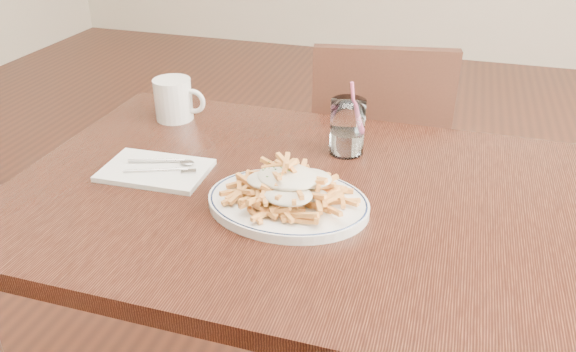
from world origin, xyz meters
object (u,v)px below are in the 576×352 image
(table, at_px, (301,222))
(coffee_mug, at_px, (174,99))
(fries_plate, at_px, (288,203))
(loaded_fries, at_px, (288,182))
(chair_far, at_px, (376,154))
(water_glass, at_px, (347,130))

(table, height_order, coffee_mug, coffee_mug)
(fries_plate, bearing_deg, coffee_mug, 141.06)
(table, relative_size, loaded_fries, 4.70)
(table, relative_size, chair_far, 1.36)
(water_glass, bearing_deg, coffee_mug, 172.54)
(table, xyz_separation_m, fries_plate, (-0.01, -0.07, 0.09))
(chair_far, xyz_separation_m, water_glass, (-0.01, -0.50, 0.30))
(chair_far, xyz_separation_m, coffee_mug, (-0.47, -0.44, 0.30))
(fries_plate, relative_size, water_glass, 2.10)
(coffee_mug, bearing_deg, table, -31.98)
(table, bearing_deg, chair_far, 85.15)
(fries_plate, xyz_separation_m, loaded_fries, (0.00, 0.00, 0.05))
(loaded_fries, xyz_separation_m, coffee_mug, (-0.41, 0.33, -0.00))
(chair_far, height_order, loaded_fries, chair_far)
(water_glass, xyz_separation_m, coffee_mug, (-0.46, 0.06, -0.00))
(fries_plate, bearing_deg, chair_far, 85.14)
(loaded_fries, relative_size, coffee_mug, 1.88)
(coffee_mug, bearing_deg, fries_plate, -38.94)
(chair_far, distance_m, coffee_mug, 0.71)
(chair_far, distance_m, fries_plate, 0.81)
(loaded_fries, bearing_deg, table, 85.08)
(fries_plate, xyz_separation_m, water_glass, (0.06, 0.27, 0.04))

